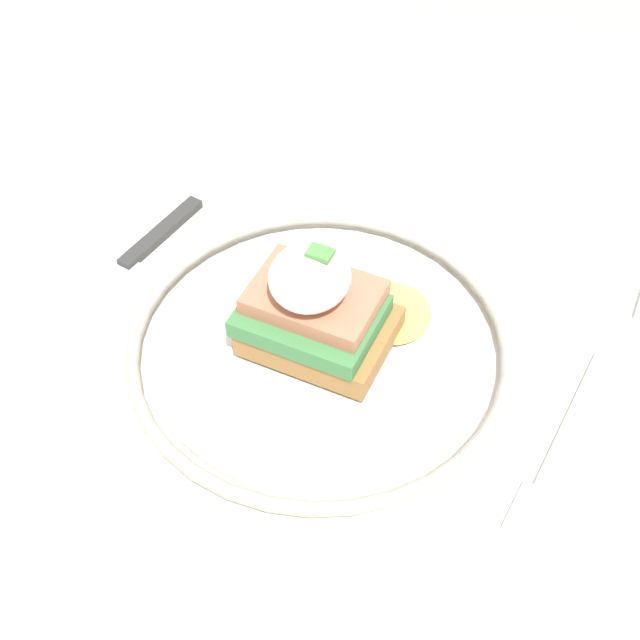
{
  "coord_description": "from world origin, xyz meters",
  "views": [
    {
      "loc": [
        -0.17,
        0.37,
        1.23
      ],
      "look_at": [
        -0.01,
        0.01,
        0.79
      ],
      "focal_mm": 50.0,
      "sensor_mm": 36.0,
      "label": 1
    }
  ],
  "objects_px": {
    "fork": "(559,449)",
    "knife": "(127,264)",
    "sandwich": "(318,308)",
    "plate": "(320,346)"
  },
  "relations": [
    {
      "from": "sandwich",
      "to": "fork",
      "type": "height_order",
      "value": "sandwich"
    },
    {
      "from": "fork",
      "to": "knife",
      "type": "bearing_deg",
      "value": -4.15
    },
    {
      "from": "sandwich",
      "to": "fork",
      "type": "relative_size",
      "value": 0.71
    },
    {
      "from": "fork",
      "to": "knife",
      "type": "distance_m",
      "value": 0.34
    },
    {
      "from": "plate",
      "to": "sandwich",
      "type": "distance_m",
      "value": 0.04
    },
    {
      "from": "plate",
      "to": "knife",
      "type": "height_order",
      "value": "plate"
    },
    {
      "from": "plate",
      "to": "knife",
      "type": "bearing_deg",
      "value": -5.33
    },
    {
      "from": "sandwich",
      "to": "knife",
      "type": "height_order",
      "value": "sandwich"
    },
    {
      "from": "plate",
      "to": "fork",
      "type": "xyz_separation_m",
      "value": [
        -0.17,
        0.01,
        -0.01
      ]
    },
    {
      "from": "fork",
      "to": "knife",
      "type": "height_order",
      "value": "knife"
    }
  ]
}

